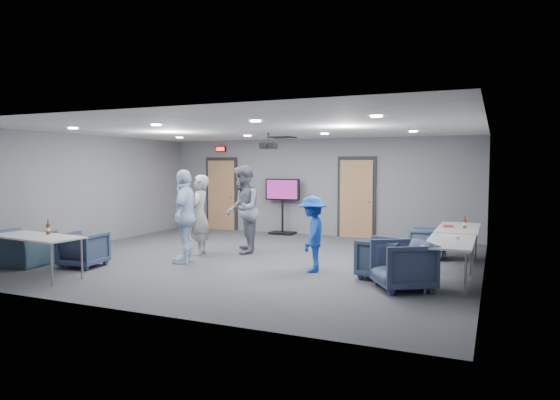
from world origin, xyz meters
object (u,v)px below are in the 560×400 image
at_px(chair_front_a, 84,249).
at_px(projector, 268,146).
at_px(chair_right_b, 383,258).
at_px(table_front_left, 36,238).
at_px(person_a, 199,215).
at_px(tv_stand, 282,203).
at_px(chair_right_c, 403,265).
at_px(table_right_a, 458,229).
at_px(person_d, 312,234).
at_px(person_b, 243,209).
at_px(chair_right_a, 427,243).
at_px(table_right_b, 450,243).
at_px(chair_front_b, 20,248).
at_px(bottle_right, 465,224).
at_px(person_c, 185,216).
at_px(bottle_front, 48,229).

xyz_separation_m(chair_front_a, projector, (2.52, 3.05, 2.06)).
bearing_deg(chair_right_b, table_front_left, -56.33).
bearing_deg(person_a, tv_stand, 154.87).
height_order(chair_right_c, table_right_a, chair_right_c).
xyz_separation_m(person_d, chair_right_c, (1.76, -0.69, -0.31)).
height_order(person_b, chair_right_a, person_b).
relative_size(person_d, table_right_b, 0.80).
xyz_separation_m(person_d, table_front_left, (-4.29, -2.36, -0.02)).
distance_m(person_d, chair_front_b, 5.72).
xyz_separation_m(person_d, bottle_right, (2.54, 1.75, 0.12)).
height_order(chair_front_a, table_right_a, table_right_a).
relative_size(chair_right_c, tv_stand, 0.54).
bearing_deg(projector, bottle_right, -4.63).
bearing_deg(bottle_right, person_a, -168.36).
height_order(chair_right_b, projector, projector).
bearing_deg(table_front_left, projector, 62.90).
distance_m(person_d, tv_stand, 5.05).
relative_size(person_a, chair_front_a, 2.34).
xyz_separation_m(person_a, chair_front_b, (-2.59, -2.40, -0.54)).
distance_m(bottle_right, projector, 4.50).
bearing_deg(projector, chair_right_c, -40.19).
bearing_deg(chair_right_c, person_b, -147.82).
height_order(chair_right_c, chair_front_a, chair_right_c).
bearing_deg(chair_front_b, chair_right_c, -176.24).
bearing_deg(chair_front_a, projector, -136.32).
xyz_separation_m(chair_right_a, chair_front_a, (-5.96, -3.61, 0.02)).
xyz_separation_m(person_b, projector, (0.41, 0.47, 1.42)).
height_order(person_d, table_front_left, person_d).
xyz_separation_m(chair_front_a, bottle_right, (6.73, 3.11, 0.48)).
distance_m(person_c, table_right_b, 5.07).
height_order(person_a, tv_stand, person_a).
distance_m(chair_right_c, projector, 4.64).
bearing_deg(table_right_b, table_front_left, 108.99).
xyz_separation_m(chair_right_b, table_right_b, (1.10, 0.00, 0.33)).
relative_size(chair_right_c, table_right_a, 0.46).
xyz_separation_m(chair_right_b, tv_stand, (-3.79, 4.44, 0.54)).
relative_size(person_d, bottle_right, 5.67).
bearing_deg(chair_front_b, bottle_right, -160.88).
bearing_deg(bottle_right, person_c, -159.39).
xyz_separation_m(person_a, chair_right_a, (4.61, 1.61, -0.55)).
bearing_deg(chair_right_a, person_c, -59.83).
bearing_deg(table_right_b, person_c, 91.69).
relative_size(chair_right_c, bottle_front, 3.19).
bearing_deg(bottle_front, person_a, 63.68).
bearing_deg(chair_right_a, chair_front_b, -59.78).
height_order(person_b, person_c, person_b).
bearing_deg(table_right_b, chair_front_b, 102.27).
relative_size(person_a, projector, 4.67).
relative_size(chair_right_a, table_front_left, 0.38).
xyz_separation_m(person_c, table_right_a, (5.06, 2.05, -0.25)).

